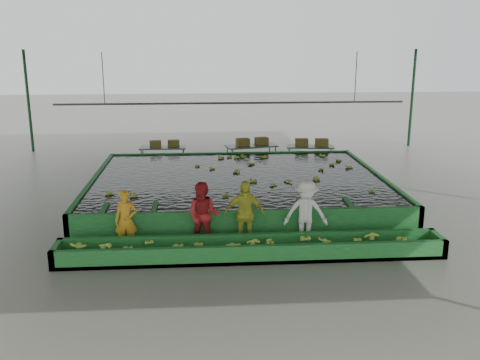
{
  "coord_description": "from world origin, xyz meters",
  "views": [
    {
      "loc": [
        -1.25,
        -16.39,
        5.47
      ],
      "look_at": [
        0.0,
        0.5,
        1.0
      ],
      "focal_mm": 40.0,
      "sensor_mm": 36.0,
      "label": 1
    }
  ],
  "objects": [
    {
      "name": "box_stack_left",
      "position": [
        -2.85,
        6.79,
        0.91
      ],
      "size": [
        1.32,
        0.52,
        0.28
      ],
      "primitive_type": null,
      "rotation": [
        0.0,
        0.0,
        0.13
      ],
      "color": "brown",
      "rests_on": "packing_table_left"
    },
    {
      "name": "rail_hanger_left",
      "position": [
        -5.0,
        5.0,
        4.0
      ],
      "size": [
        0.04,
        0.04,
        2.0
      ],
      "primitive_type": "cylinder",
      "color": "#59605B",
      "rests_on": "shed_roof"
    },
    {
      "name": "flotation_tank",
      "position": [
        0.0,
        1.5,
        0.45
      ],
      "size": [
        10.0,
        8.0,
        0.9
      ],
      "primitive_type": null,
      "color": "#206C2A",
      "rests_on": "ground"
    },
    {
      "name": "box_stack_mid",
      "position": [
        0.98,
        6.49,
        1.0
      ],
      "size": [
        1.46,
        0.7,
        0.3
      ],
      "primitive_type": null,
      "rotation": [
        0.0,
        0.0,
        0.23
      ],
      "color": "brown",
      "rests_on": "packing_table_mid"
    },
    {
      "name": "packing_table_right",
      "position": [
        3.54,
        6.38,
        0.47
      ],
      "size": [
        2.15,
        1.1,
        0.93
      ],
      "primitive_type": null,
      "rotation": [
        0.0,
        0.0,
        -0.14
      ],
      "color": "#59605B",
      "rests_on": "ground"
    },
    {
      "name": "trough_bananas",
      "position": [
        0.0,
        -3.6,
        0.4
      ],
      "size": [
        9.67,
        0.64,
        0.13
      ],
      "primitive_type": null,
      "color": "#9ABA3B",
      "rests_on": "sorting_trough"
    },
    {
      "name": "cableway_rail",
      "position": [
        0.0,
        5.0,
        3.0
      ],
      "size": [
        0.08,
        0.08,
        14.0
      ],
      "primitive_type": "cylinder",
      "color": "#59605B",
      "rests_on": "shed_roof"
    },
    {
      "name": "worker_a",
      "position": [
        -3.27,
        -2.8,
        0.82
      ],
      "size": [
        0.61,
        0.41,
        1.64
      ],
      "primitive_type": "imported",
      "rotation": [
        0.0,
        0.0,
        0.03
      ],
      "color": "orange",
      "rests_on": "ground"
    },
    {
      "name": "rail_hanger_right",
      "position": [
        5.0,
        5.0,
        4.0
      ],
      "size": [
        0.04,
        0.04,
        2.0
      ],
      "primitive_type": "cylinder",
      "color": "#59605B",
      "rests_on": "shed_roof"
    },
    {
      "name": "packing_table_left",
      "position": [
        -2.94,
        6.78,
        0.46
      ],
      "size": [
        2.0,
        0.81,
        0.91
      ],
      "primitive_type": null,
      "rotation": [
        0.0,
        0.0,
        0.0
      ],
      "color": "#59605B",
      "rests_on": "ground"
    },
    {
      "name": "worker_b",
      "position": [
        -1.22,
        -2.8,
        0.91
      ],
      "size": [
        1.02,
        0.87,
        1.82
      ],
      "primitive_type": "imported",
      "rotation": [
        0.0,
        0.0,
        -0.23
      ],
      "color": "#AC1F20",
      "rests_on": "ground"
    },
    {
      "name": "worker_c",
      "position": [
        -0.12,
        -2.8,
        0.93
      ],
      "size": [
        1.11,
        0.49,
        1.85
      ],
      "primitive_type": "imported",
      "rotation": [
        0.0,
        0.0,
        -0.04
      ],
      "color": "gold",
      "rests_on": "ground"
    },
    {
      "name": "ground",
      "position": [
        0.0,
        0.0,
        0.0
      ],
      "size": [
        80.0,
        80.0,
        0.0
      ],
      "primitive_type": "plane",
      "color": "gray",
      "rests_on": "ground"
    },
    {
      "name": "shed_roof",
      "position": [
        0.0,
        0.0,
        5.0
      ],
      "size": [
        20.0,
        22.0,
        0.04
      ],
      "primitive_type": "cube",
      "color": "gray",
      "rests_on": "shed_posts"
    },
    {
      "name": "shed_posts",
      "position": [
        0.0,
        0.0,
        2.5
      ],
      "size": [
        20.0,
        22.0,
        5.0
      ],
      "primitive_type": null,
      "color": "#153A1E",
      "rests_on": "ground"
    },
    {
      "name": "tank_water",
      "position": [
        0.0,
        1.5,
        0.85
      ],
      "size": [
        9.7,
        7.7,
        0.0
      ],
      "primitive_type": "cube",
      "color": "black",
      "rests_on": "flotation_tank"
    },
    {
      "name": "floating_bananas",
      "position": [
        0.0,
        2.3,
        0.85
      ],
      "size": [
        8.71,
        5.94,
        0.12
      ],
      "primitive_type": null,
      "color": "#9ABA3B",
      "rests_on": "tank_water"
    },
    {
      "name": "packing_table_mid",
      "position": [
        0.93,
        6.4,
        0.5
      ],
      "size": [
        2.34,
        1.36,
        1.0
      ],
      "primitive_type": null,
      "rotation": [
        0.0,
        0.0,
        0.23
      ],
      "color": "#59605B",
      "rests_on": "ground"
    },
    {
      "name": "box_stack_right",
      "position": [
        3.59,
        6.4,
        0.94
      ],
      "size": [
        1.46,
        0.51,
        0.31
      ],
      "primitive_type": null,
      "rotation": [
        0.0,
        0.0,
        -0.08
      ],
      "color": "brown",
      "rests_on": "packing_table_right"
    },
    {
      "name": "worker_d",
      "position": [
        1.55,
        -2.8,
        0.92
      ],
      "size": [
        1.25,
        0.8,
        1.83
      ],
      "primitive_type": "imported",
      "rotation": [
        0.0,
        0.0,
        -0.11
      ],
      "color": "silver",
      "rests_on": "ground"
    },
    {
      "name": "sorting_trough",
      "position": [
        0.0,
        -3.6,
        0.25
      ],
      "size": [
        10.0,
        1.0,
        0.5
      ],
      "primitive_type": null,
      "color": "#206C2A",
      "rests_on": "ground"
    }
  ]
}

